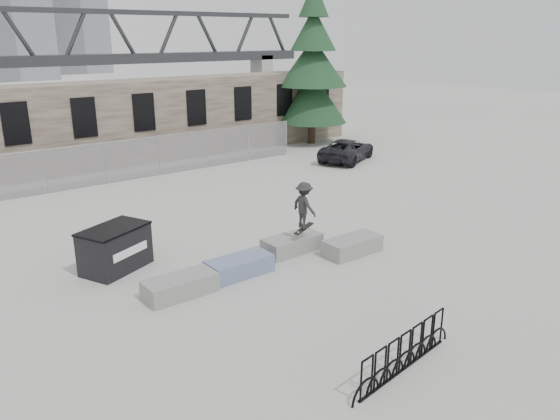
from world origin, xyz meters
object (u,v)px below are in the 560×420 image
at_px(planter_far_left, 180,285).
at_px(planter_center_right, 292,243).
at_px(planter_offset, 352,245).
at_px(bike_rack, 405,352).
at_px(planter_center_left, 239,266).
at_px(dumpster, 115,248).
at_px(suv, 347,150).
at_px(spruce_tree, 313,68).
at_px(skateboarder, 304,205).

relative_size(planter_far_left, planter_center_right, 1.00).
height_order(planter_far_left, planter_offset, same).
xyz_separation_m(planter_offset, bike_rack, (-3.80, -5.35, 0.15)).
height_order(planter_center_left, planter_center_right, same).
relative_size(planter_far_left, dumpster, 0.84).
bearing_deg(dumpster, planter_center_left, -67.84).
bearing_deg(planter_far_left, suv, 31.03).
bearing_deg(planter_center_left, suv, 34.32).
bearing_deg(bike_rack, dumpster, 107.58).
bearing_deg(dumpster, spruce_tree, 9.15).
bearing_deg(bike_rack, planter_offset, 54.63).
bearing_deg(suv, planter_far_left, 96.11).
bearing_deg(skateboarder, suv, -50.85).
bearing_deg(planter_center_right, planter_offset, -41.96).
bearing_deg(planter_center_left, planter_center_right, 10.49).
distance_m(planter_far_left, planter_center_right, 4.46).
xyz_separation_m(planter_center_right, planter_offset, (1.47, -1.33, 0.00)).
distance_m(planter_offset, suv, 14.01).
bearing_deg(spruce_tree, planter_center_right, -132.86).
relative_size(planter_offset, bike_rack, 0.56).
relative_size(dumpster, spruce_tree, 0.21).
bearing_deg(skateboarder, planter_center_left, 90.62).
bearing_deg(skateboarder, planter_center_right, 24.07).
relative_size(planter_center_right, skateboarder, 1.20).
relative_size(planter_far_left, bike_rack, 0.56).
bearing_deg(planter_center_right, suv, 38.28).
height_order(planter_center_left, suv, suv).
bearing_deg(planter_far_left, bike_rack, -71.02).
bearing_deg(planter_center_left, dumpster, 136.10).
height_order(planter_center_left, skateboarder, skateboarder).
height_order(planter_offset, bike_rack, bike_rack).
bearing_deg(bike_rack, suv, 48.95).
relative_size(planter_center_left, spruce_tree, 0.17).
height_order(planter_center_left, bike_rack, bike_rack).
relative_size(spruce_tree, suv, 2.58).
distance_m(dumpster, bike_rack, 9.31).
relative_size(suv, skateboarder, 2.67).
xyz_separation_m(planter_center_right, spruce_tree, (13.03, 14.04, 4.52)).
bearing_deg(planter_offset, suv, 46.30).
relative_size(bike_rack, spruce_tree, 0.31).
bearing_deg(planter_offset, spruce_tree, 53.06).
xyz_separation_m(suv, skateboarder, (-10.98, -9.18, 1.05)).
bearing_deg(spruce_tree, dumpster, -146.90).
height_order(planter_center_right, bike_rack, bike_rack).
xyz_separation_m(planter_offset, suv, (9.68, 10.13, 0.33)).
distance_m(planter_far_left, bike_rack, 6.46).
distance_m(dumpster, spruce_tree, 22.07).
xyz_separation_m(planter_far_left, planter_center_left, (2.03, 0.13, 0.00)).
bearing_deg(skateboarder, planter_far_left, 91.61).
relative_size(bike_rack, skateboarder, 2.14).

